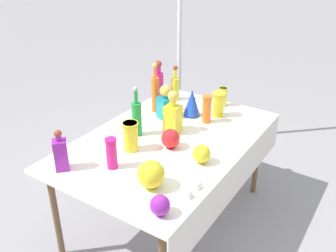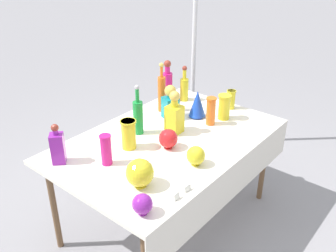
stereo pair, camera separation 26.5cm
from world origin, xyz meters
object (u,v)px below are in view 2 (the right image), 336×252
slender_vase_3 (211,110)px  fluted_vase_0 (197,104)px  slender_vase_2 (231,99)px  slender_vase_0 (106,149)px  slender_vase_4 (129,134)px  tall_bottle_1 (162,92)px  tall_bottle_3 (167,83)px  square_decanter_1 (170,103)px  slender_vase_1 (224,106)px  square_decanter_0 (58,147)px  round_bowl_2 (140,173)px  round_bowl_0 (168,139)px  round_bowl_1 (196,156)px  square_decanter_2 (174,115)px  tall_bottle_2 (184,87)px  round_bowl_3 (142,204)px  tall_bottle_0 (138,116)px  canopy_pole (194,43)px

slender_vase_3 → fluted_vase_0: 0.16m
slender_vase_2 → slender_vase_3: bearing=-174.5°
slender_vase_0 → slender_vase_4: 0.24m
tall_bottle_1 → slender_vase_0: 0.88m
slender_vase_2 → fluted_vase_0: 0.34m
tall_bottle_1 → slender_vase_0: size_ratio=2.01×
tall_bottle_3 → slender_vase_2: size_ratio=2.26×
square_decanter_1 → slender_vase_4: bearing=-171.5°
slender_vase_2 → slender_vase_3: slender_vase_3 is taller
square_decanter_1 → slender_vase_1: (0.26, -0.34, -0.02)m
square_decanter_0 → square_decanter_1: (0.96, -0.14, 0.01)m
tall_bottle_3 → round_bowl_2: 1.27m
tall_bottle_3 → round_bowl_0: bearing=-140.0°
slender_vase_1 → fluted_vase_0: 0.21m
round_bowl_1 → round_bowl_2: round_bowl_2 is taller
square_decanter_2 → slender_vase_0: square_decanter_2 is taller
round_bowl_2 → slender_vase_3: bearing=7.9°
fluted_vase_0 → square_decanter_1: bearing=133.7°
round_bowl_0 → round_bowl_2: bearing=-161.1°
slender_vase_3 → fluted_vase_0: bearing=75.1°
tall_bottle_3 → square_decanter_1: (-0.26, -0.24, -0.03)m
tall_bottle_2 → fluted_vase_0: tall_bottle_2 is taller
round_bowl_1 → round_bowl_3: (-0.56, -0.06, -0.00)m
tall_bottle_1 → round_bowl_0: 0.62m
round_bowl_3 → round_bowl_2: bearing=46.3°
tall_bottle_0 → tall_bottle_2: tall_bottle_0 is taller
square_decanter_1 → slender_vase_0: 0.79m
tall_bottle_0 → canopy_pole: (1.21, 0.39, 0.22)m
tall_bottle_3 → round_bowl_3: bearing=-145.3°
round_bowl_0 → round_bowl_3: bearing=-151.7°
canopy_pole → tall_bottle_2: bearing=-151.7°
round_bowl_1 → round_bowl_3: size_ratio=1.08×
tall_bottle_1 → round_bowl_2: tall_bottle_1 is taller
square_decanter_0 → slender_vase_0: square_decanter_0 is taller
tall_bottle_3 → slender_vase_0: size_ratio=1.76×
canopy_pole → tall_bottle_1: bearing=-161.7°
round_bowl_0 → tall_bottle_0: bearing=85.1°
round_bowl_3 → square_decanter_0: bearing=88.2°
slender_vase_1 → slender_vase_3: 0.15m
tall_bottle_2 → slender_vase_4: bearing=-166.8°
tall_bottle_1 → square_decanter_1: 0.15m
square_decanter_0 → slender_vase_1: bearing=-21.4°
slender_vase_4 → round_bowl_1: (0.12, -0.48, -0.04)m
slender_vase_1 → round_bowl_1: (-0.68, -0.22, -0.04)m
slender_vase_3 → slender_vase_4: size_ratio=1.06×
tall_bottle_3 → round_bowl_3: size_ratio=3.05×
square_decanter_2 → slender_vase_0: bearing=174.2°
square_decanter_0 → square_decanter_1: 0.97m
slender_vase_1 → round_bowl_2: (-1.07, -0.10, -0.02)m
tall_bottle_0 → round_bowl_3: size_ratio=3.18×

